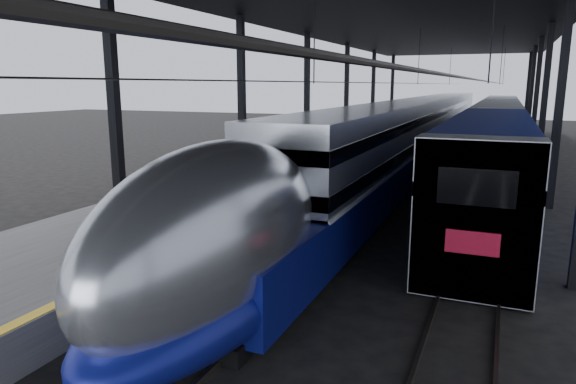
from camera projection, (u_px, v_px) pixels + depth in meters
The scene contains 7 objects.
ground at pixel (171, 301), 13.08m from camera, with size 160.00×160.00×0.00m, color black.
platform at pixel (312, 164), 32.35m from camera, with size 6.00×80.00×1.00m, color #4C4C4F.
yellow_strip at pixel (356, 159), 31.18m from camera, with size 0.30×80.00×0.01m, color gold.
rails at pixel (443, 180), 29.40m from camera, with size 6.52×80.00×0.16m.
canopy at pixel (405, 17), 28.53m from camera, with size 18.00×75.00×9.47m.
tgv_train at pixel (419, 133), 35.86m from camera, with size 3.09×65.20×4.43m.
second_train at pixel (497, 131), 37.04m from camera, with size 3.02×56.05×4.16m.
Camera 1 is at (7.50, -10.11, 5.42)m, focal length 32.00 mm.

